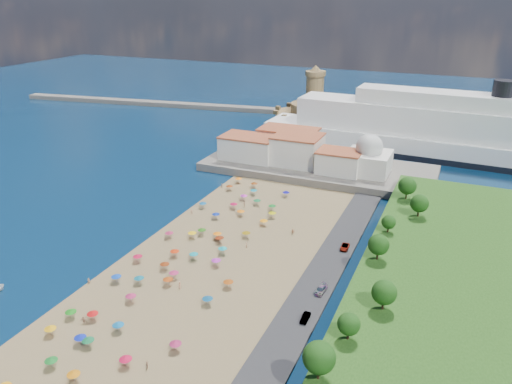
% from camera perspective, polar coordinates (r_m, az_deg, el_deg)
% --- Properties ---
extents(ground, '(700.00, 700.00, 0.00)m').
position_cam_1_polar(ground, '(141.79, -5.53, -6.24)').
color(ground, '#071938').
rests_on(ground, ground).
extents(terrace, '(90.00, 36.00, 3.00)m').
position_cam_1_polar(terrace, '(199.94, 7.06, 2.75)').
color(terrace, '#59544C').
rests_on(terrace, ground).
extents(jetty, '(18.00, 70.00, 2.40)m').
position_cam_1_polar(jetty, '(238.17, 4.41, 5.93)').
color(jetty, '#59544C').
rests_on(jetty, ground).
extents(breakwater, '(199.03, 34.77, 2.60)m').
position_cam_1_polar(breakwater, '(319.85, -9.85, 9.85)').
color(breakwater, '#59544C').
rests_on(breakwater, ground).
extents(waterfront_buildings, '(57.00, 29.00, 11.00)m').
position_cam_1_polar(waterfront_buildings, '(202.33, 3.64, 5.00)').
color(waterfront_buildings, silver).
rests_on(waterfront_buildings, terrace).
extents(domed_building, '(16.00, 16.00, 15.00)m').
position_cam_1_polar(domed_building, '(191.48, 12.73, 3.85)').
color(domed_building, silver).
rests_on(domed_building, terrace).
extents(fortress, '(40.00, 40.00, 32.40)m').
position_cam_1_polar(fortress, '(264.46, 6.61, 8.70)').
color(fortress, olive).
rests_on(fortress, ground).
extents(cruise_ship, '(157.91, 29.58, 34.34)m').
position_cam_1_polar(cruise_ship, '(228.22, 20.42, 6.23)').
color(cruise_ship, black).
rests_on(cruise_ship, ground).
extents(beach_parasols, '(31.91, 118.01, 2.20)m').
position_cam_1_polar(beach_parasols, '(133.09, -8.20, -7.34)').
color(beach_parasols, gray).
rests_on(beach_parasols, beach).
extents(beachgoers, '(38.69, 97.91, 1.88)m').
position_cam_1_polar(beachgoers, '(134.80, -7.89, -7.41)').
color(beachgoers, tan).
rests_on(beachgoers, beach).
extents(parked_cars, '(2.50, 39.23, 1.43)m').
position_cam_1_polar(parked_cars, '(125.71, 8.19, -9.64)').
color(parked_cars, gray).
rests_on(parked_cars, promenade).
extents(hillside_trees, '(13.18, 108.70, 7.22)m').
position_cam_1_polar(hillside_trees, '(118.19, 13.90, -7.46)').
color(hillside_trees, '#382314').
rests_on(hillside_trees, hillside).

